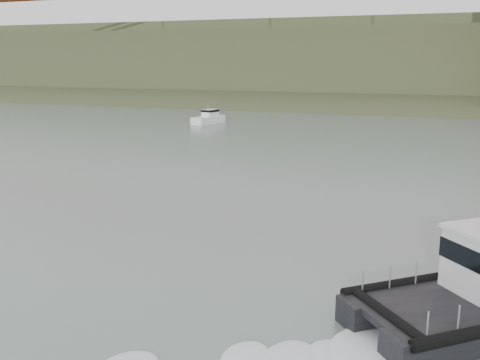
# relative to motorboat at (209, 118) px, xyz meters

# --- Properties ---
(ground) EXTENTS (400.00, 400.00, 0.00)m
(ground) POSITION_rel_motorboat_xyz_m (22.58, -52.25, -0.77)
(ground) COLOR slate
(ground) RESTS_ON ground
(headlands) EXTENTS (500.00, 105.36, 27.12)m
(headlands) POSITION_rel_motorboat_xyz_m (22.58, 73.25, 6.27)
(headlands) COLOR #404D2C
(headlands) RESTS_ON ground
(motorboat) EXTENTS (3.17, 5.92, 3.10)m
(motorboat) POSITION_rel_motorboat_xyz_m (0.00, 0.00, 0.00)
(motorboat) COLOR white
(motorboat) RESTS_ON ground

